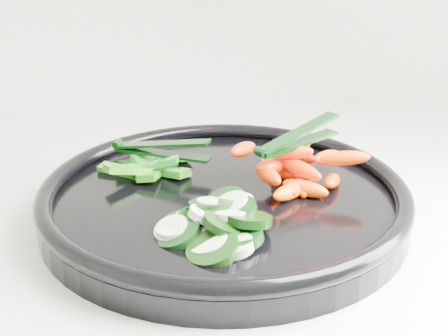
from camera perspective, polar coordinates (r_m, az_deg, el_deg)
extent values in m
cylinder|color=black|center=(0.64, 0.00, -3.51)|extent=(0.45, 0.45, 0.02)
torus|color=black|center=(0.63, 0.00, -2.01)|extent=(0.45, 0.45, 0.02)
cylinder|color=black|center=(0.53, -1.01, -7.43)|extent=(0.06, 0.07, 0.03)
cylinder|color=#E1F9C7|center=(0.54, -1.37, -6.91)|extent=(0.05, 0.05, 0.02)
cylinder|color=black|center=(0.57, -2.61, -5.02)|extent=(0.05, 0.05, 0.02)
cylinder|color=beige|center=(0.56, -2.61, -5.80)|extent=(0.03, 0.03, 0.02)
cylinder|color=black|center=(0.55, 1.22, -6.43)|extent=(0.06, 0.06, 0.02)
cylinder|color=beige|center=(0.53, 1.07, -7.18)|extent=(0.05, 0.04, 0.02)
cylinder|color=black|center=(0.58, -1.50, -4.50)|extent=(0.07, 0.07, 0.03)
cylinder|color=#DCF3C2|center=(0.58, -3.11, -4.72)|extent=(0.05, 0.05, 0.02)
cylinder|color=black|center=(0.57, -3.39, -4.96)|extent=(0.06, 0.06, 0.02)
cylinder|color=beige|center=(0.56, -4.63, -5.78)|extent=(0.04, 0.04, 0.01)
cylinder|color=black|center=(0.55, -4.17, -6.05)|extent=(0.05, 0.05, 0.03)
cylinder|color=#B7D1A7|center=(0.56, -4.76, -5.70)|extent=(0.04, 0.04, 0.02)
cylinder|color=black|center=(0.57, 1.25, -3.84)|extent=(0.05, 0.05, 0.02)
cylinder|color=beige|center=(0.58, 0.67, -3.40)|extent=(0.04, 0.04, 0.02)
cylinder|color=black|center=(0.58, -1.15, -3.42)|extent=(0.05, 0.05, 0.02)
cylinder|color=beige|center=(0.58, -0.92, -3.37)|extent=(0.04, 0.05, 0.02)
cylinder|color=black|center=(0.55, -0.17, -5.17)|extent=(0.05, 0.05, 0.02)
cylinder|color=#DAF7C6|center=(0.56, -1.91, -4.34)|extent=(0.03, 0.03, 0.02)
cylinder|color=black|center=(0.59, 0.21, -2.95)|extent=(0.05, 0.05, 0.02)
cylinder|color=beige|center=(0.58, 1.45, -3.37)|extent=(0.04, 0.04, 0.02)
cylinder|color=black|center=(0.56, 2.26, -4.70)|extent=(0.06, 0.06, 0.02)
cylinder|color=beige|center=(0.56, 0.45, -4.37)|extent=(0.03, 0.03, 0.02)
ellipsoid|color=#EA1100|center=(0.64, 7.27, -1.45)|extent=(0.03, 0.05, 0.03)
ellipsoid|color=#EB4C00|center=(0.63, 6.02, -2.16)|extent=(0.05, 0.05, 0.02)
ellipsoid|color=#FF3900|center=(0.63, 7.43, -1.85)|extent=(0.05, 0.04, 0.02)
ellipsoid|color=#FB1800|center=(0.67, 5.40, -0.41)|extent=(0.03, 0.04, 0.02)
ellipsoid|color=#FF6300|center=(0.66, 9.87, -1.15)|extent=(0.03, 0.05, 0.03)
ellipsoid|color=#FB2B00|center=(0.68, 4.81, -0.13)|extent=(0.02, 0.05, 0.02)
ellipsoid|color=#FD2400|center=(0.63, 6.27, -1.82)|extent=(0.02, 0.04, 0.02)
ellipsoid|color=#DF5600|center=(0.67, 5.82, -0.44)|extent=(0.04, 0.03, 0.02)
ellipsoid|color=#EC4B00|center=(0.71, 6.74, 0.99)|extent=(0.05, 0.05, 0.02)
ellipsoid|color=#F74D00|center=(0.70, 3.91, 0.56)|extent=(0.02, 0.04, 0.02)
ellipsoid|color=#F90D00|center=(0.63, 4.05, -0.62)|extent=(0.03, 0.05, 0.02)
ellipsoid|color=#DA4700|center=(0.69, 7.03, 1.46)|extent=(0.03, 0.06, 0.03)
ellipsoid|color=#FF1600|center=(0.67, 5.88, 0.83)|extent=(0.02, 0.04, 0.02)
ellipsoid|color=#EE1600|center=(0.64, 7.02, -0.09)|extent=(0.05, 0.05, 0.02)
ellipsoid|color=#FF2D00|center=(0.65, 4.38, 0.15)|extent=(0.05, 0.05, 0.03)
ellipsoid|color=#FF1600|center=(0.68, 9.44, 0.99)|extent=(0.05, 0.04, 0.02)
ellipsoid|color=#F13500|center=(0.65, 6.35, 1.41)|extent=(0.05, 0.03, 0.02)
ellipsoid|color=#DE3B00|center=(0.65, 1.78, 1.71)|extent=(0.04, 0.04, 0.02)
ellipsoid|color=#EA5F00|center=(0.66, 6.04, 1.94)|extent=(0.05, 0.02, 0.02)
ellipsoid|color=#E53800|center=(0.64, 11.01, 0.89)|extent=(0.05, 0.03, 0.02)
cube|color=#17740B|center=(0.68, -6.44, -0.38)|extent=(0.04, 0.06, 0.02)
cube|color=#12730A|center=(0.70, -6.00, 0.44)|extent=(0.07, 0.05, 0.03)
cube|color=#216609|center=(0.72, -4.43, 1.10)|extent=(0.04, 0.05, 0.02)
cube|color=#1E6409|center=(0.68, -5.20, -0.29)|extent=(0.05, 0.05, 0.02)
cube|color=#24710A|center=(0.69, -6.46, -0.09)|extent=(0.05, 0.05, 0.02)
cube|color=#246B0A|center=(0.69, -9.72, -0.15)|extent=(0.04, 0.04, 0.01)
cube|color=#1A6209|center=(0.70, -8.64, 0.32)|extent=(0.03, 0.06, 0.02)
cube|color=#0A6B0F|center=(0.68, -6.23, 0.34)|extent=(0.05, 0.03, 0.02)
cube|color=#216C0A|center=(0.67, -8.78, -0.14)|extent=(0.05, 0.04, 0.02)
cylinder|color=black|center=(0.61, 3.37, 1.51)|extent=(0.01, 0.01, 0.01)
cube|color=black|center=(0.65, 6.83, 2.29)|extent=(0.10, 0.07, 0.00)
cube|color=black|center=(0.65, 6.88, 3.24)|extent=(0.10, 0.07, 0.02)
cylinder|color=black|center=(0.71, -9.70, 2.17)|extent=(0.01, 0.01, 0.01)
cube|color=black|center=(0.69, -5.64, 1.31)|extent=(0.11, 0.06, 0.00)
cube|color=black|center=(0.68, -5.68, 2.20)|extent=(0.11, 0.06, 0.02)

